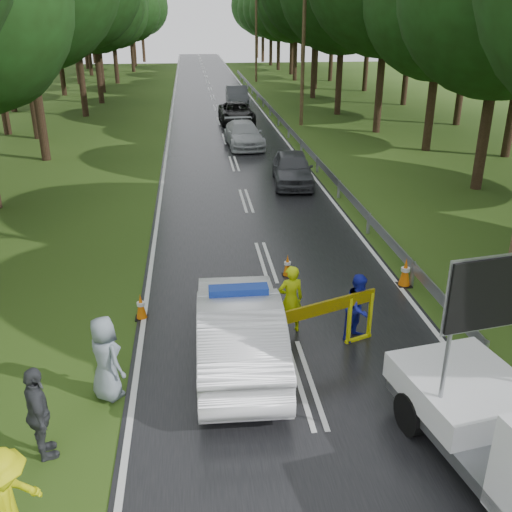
{
  "coord_description": "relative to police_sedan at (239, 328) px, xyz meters",
  "views": [
    {
      "loc": [
        -2.03,
        -9.27,
        6.76
      ],
      "look_at": [
        -0.58,
        3.47,
        1.3
      ],
      "focal_mm": 40.0,
      "sensor_mm": 36.0,
      "label": 1
    }
  ],
  "objects": [
    {
      "name": "ground",
      "position": [
        1.22,
        -0.91,
        -0.8
      ],
      "size": [
        160.0,
        160.0,
        0.0
      ],
      "primitive_type": "plane",
      "color": "#284313",
      "rests_on": "ground"
    },
    {
      "name": "road",
      "position": [
        1.22,
        29.09,
        -0.79
      ],
      "size": [
        7.0,
        140.0,
        0.02
      ],
      "primitive_type": "cube",
      "color": "black",
      "rests_on": "ground"
    },
    {
      "name": "guardrail",
      "position": [
        4.92,
        28.76,
        -0.25
      ],
      "size": [
        0.12,
        60.06,
        0.7
      ],
      "color": "gray",
      "rests_on": "ground"
    },
    {
      "name": "utility_pole_mid",
      "position": [
        6.42,
        27.09,
        4.27
      ],
      "size": [
        1.4,
        0.24,
        10.0
      ],
      "color": "#432B1F",
      "rests_on": "ground"
    },
    {
      "name": "utility_pole_far",
      "position": [
        6.42,
        53.09,
        4.27
      ],
      "size": [
        1.4,
        0.24,
        10.0
      ],
      "color": "#432B1F",
      "rests_on": "ground"
    },
    {
      "name": "police_sedan",
      "position": [
        0.0,
        0.0,
        0.0
      ],
      "size": [
        1.8,
        4.86,
        1.75
      ],
      "rotation": [
        0.0,
        0.0,
        3.12
      ],
      "color": "white",
      "rests_on": "ground"
    },
    {
      "name": "barrier",
      "position": [
        1.65,
        0.09,
        0.13
      ],
      "size": [
        2.79,
        1.14,
        1.23
      ],
      "rotation": [
        0.0,
        0.0,
        0.37
      ],
      "color": "yellow",
      "rests_on": "ground"
    },
    {
      "name": "officer",
      "position": [
        1.27,
        1.09,
        0.03
      ],
      "size": [
        0.65,
        0.47,
        1.65
      ],
      "primitive_type": "imported",
      "rotation": [
        0.0,
        0.0,
        3.28
      ],
      "color": "#C0DB0B",
      "rests_on": "ground"
    },
    {
      "name": "civilian",
      "position": [
        2.72,
        0.64,
        -0.02
      ],
      "size": [
        0.96,
        0.94,
        1.57
      ],
      "primitive_type": "imported",
      "rotation": [
        0.0,
        0.0,
        0.67
      ],
      "color": "#1B23B1",
      "rests_on": "ground"
    },
    {
      "name": "bystander_left",
      "position": [
        -3.37,
        -4.41,
        0.11
      ],
      "size": [
        1.07,
        1.35,
        1.82
      ],
      "primitive_type": "imported",
      "rotation": [
        0.0,
        0.0,
        1.18
      ],
      "color": "#E0E70C",
      "rests_on": "ground"
    },
    {
      "name": "bystander_mid",
      "position": [
        -3.43,
        -2.42,
        0.05
      ],
      "size": [
        0.76,
        1.08,
        1.69
      ],
      "primitive_type": "imported",
      "rotation": [
        0.0,
        0.0,
        1.96
      ],
      "color": "#3B3D42",
      "rests_on": "ground"
    },
    {
      "name": "bystander_right",
      "position": [
        -2.58,
        -0.9,
        0.05
      ],
      "size": [
        0.96,
        0.98,
        1.7
      ],
      "primitive_type": "imported",
      "rotation": [
        0.0,
        0.0,
        2.31
      ],
      "color": "gray",
      "rests_on": "ground"
    },
    {
      "name": "queue_car_first",
      "position": [
        3.43,
        13.28,
        -0.11
      ],
      "size": [
        2.02,
        4.2,
        1.38
      ],
      "primitive_type": "imported",
      "rotation": [
        0.0,
        0.0,
        -0.1
      ],
      "color": "#3D3E44",
      "rests_on": "ground"
    },
    {
      "name": "queue_car_second",
      "position": [
        2.07,
        21.02,
        -0.14
      ],
      "size": [
        2.11,
        4.66,
        1.32
      ],
      "primitive_type": "imported",
      "rotation": [
        0.0,
        0.0,
        0.06
      ],
      "color": "#ACAFB5",
      "rests_on": "ground"
    },
    {
      "name": "queue_car_third",
      "position": [
        2.28,
        28.39,
        -0.13
      ],
      "size": [
        2.27,
        4.8,
        1.33
      ],
      "primitive_type": "imported",
      "rotation": [
        0.0,
        0.0,
        0.02
      ],
      "color": "black",
      "rests_on": "ground"
    },
    {
      "name": "queue_car_fourth",
      "position": [
        2.95,
        36.03,
        -0.04
      ],
      "size": [
        1.66,
        4.61,
        1.51
      ],
      "primitive_type": "imported",
      "rotation": [
        0.0,
        0.0,
        -0.01
      ],
      "color": "#3F4247",
      "rests_on": "ground"
    },
    {
      "name": "cone_center",
      "position": [
        0.22,
        0.37,
        -0.49
      ],
      "size": [
        0.3,
        0.3,
        0.63
      ],
      "color": "black",
      "rests_on": "ground"
    },
    {
      "name": "cone_far",
      "position": [
        1.7,
        4.09,
        -0.49
      ],
      "size": [
        0.3,
        0.3,
        0.64
      ],
      "color": "black",
      "rests_on": "ground"
    },
    {
      "name": "cone_left_mid",
      "position": [
        -2.18,
        2.09,
        -0.48
      ],
      "size": [
        0.31,
        0.31,
        0.66
      ],
      "color": "black",
      "rests_on": "ground"
    },
    {
      "name": "cone_right",
      "position": [
        4.72,
        3.11,
        -0.41
      ],
      "size": [
        0.38,
        0.38,
        0.8
      ],
      "color": "black",
      "rests_on": "ground"
    }
  ]
}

